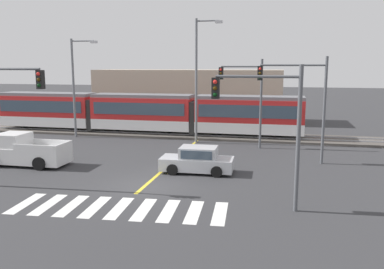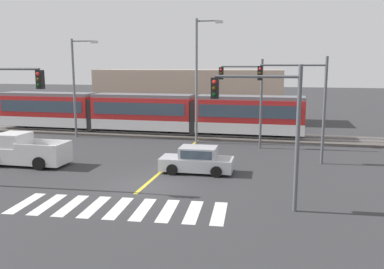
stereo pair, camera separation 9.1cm
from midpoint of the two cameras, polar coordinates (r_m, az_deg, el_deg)
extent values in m
plane|color=#333335|center=(21.26, -6.61, -7.21)|extent=(200.00, 200.00, 0.00)
cube|color=#4C4742|center=(35.60, 1.53, -0.12)|extent=(120.00, 4.00, 0.18)
cube|color=#939399|center=(34.88, 1.30, -0.09)|extent=(120.00, 0.08, 0.10)
cube|color=#939399|center=(36.27, 1.76, 0.29)|extent=(120.00, 0.08, 0.10)
cube|color=silver|center=(41.03, -19.35, 1.90)|extent=(9.00, 2.60, 0.90)
cube|color=red|center=(40.88, -19.46, 3.85)|extent=(9.00, 2.60, 1.90)
cube|color=#384756|center=(39.77, -20.47, 3.71)|extent=(8.28, 0.04, 1.04)
cube|color=slate|center=(40.79, -19.54, 5.37)|extent=(9.00, 2.39, 0.28)
cylinder|color=black|center=(39.83, -16.29, 1.19)|extent=(0.70, 0.20, 0.70)
cylinder|color=black|center=(42.45, -22.15, 1.37)|extent=(0.70, 0.20, 0.70)
cube|color=silver|center=(36.88, -6.73, 1.56)|extent=(9.00, 2.60, 0.90)
cube|color=red|center=(36.71, -6.78, 3.73)|extent=(9.00, 2.60, 1.90)
cube|color=#384756|center=(35.47, -7.49, 3.59)|extent=(8.28, 0.04, 1.04)
cube|color=slate|center=(36.62, -6.81, 5.42)|extent=(9.00, 2.39, 0.28)
cylinder|color=black|center=(36.20, -3.02, 0.75)|extent=(0.70, 0.20, 0.70)
cylinder|color=black|center=(37.84, -10.25, 0.99)|extent=(0.70, 0.20, 0.70)
cube|color=silver|center=(34.90, 8.14, 1.07)|extent=(9.00, 2.60, 0.90)
cube|color=red|center=(34.72, 8.20, 3.35)|extent=(9.00, 2.60, 1.90)
cube|color=#384756|center=(33.40, 8.01, 3.20)|extent=(8.28, 0.04, 1.04)
cube|color=slate|center=(34.62, 8.24, 5.15)|extent=(9.00, 2.39, 0.28)
cylinder|color=black|center=(34.86, 12.18, 0.19)|extent=(0.70, 0.20, 0.70)
cylinder|color=black|center=(35.25, 4.11, 0.49)|extent=(0.70, 0.20, 0.70)
cube|color=#2D2D2D|center=(38.63, -13.42, 2.78)|extent=(0.50, 2.34, 2.80)
cube|color=#2D2D2D|center=(35.49, 0.50, 2.45)|extent=(0.50, 2.34, 2.80)
cube|color=silver|center=(20.09, -22.26, -8.89)|extent=(0.77, 2.83, 0.01)
cube|color=silver|center=(19.57, -19.45, -9.21)|extent=(0.77, 2.83, 0.01)
cube|color=silver|center=(19.09, -16.48, -9.53)|extent=(0.77, 2.83, 0.01)
cube|color=silver|center=(18.67, -13.37, -9.83)|extent=(0.77, 2.83, 0.01)
cube|color=silver|center=(18.30, -10.12, -10.11)|extent=(0.77, 2.83, 0.01)
cube|color=silver|center=(18.00, -6.74, -10.38)|extent=(0.77, 2.83, 0.01)
cube|color=silver|center=(17.75, -3.25, -10.61)|extent=(0.77, 2.83, 0.01)
cube|color=silver|center=(17.58, 0.32, -10.81)|extent=(0.77, 2.83, 0.01)
cube|color=silver|center=(17.47, 3.97, -10.97)|extent=(0.77, 2.83, 0.01)
cube|color=gold|center=(26.75, -2.38, -3.62)|extent=(0.20, 14.58, 0.01)
cube|color=#B7BABF|center=(23.62, 0.77, -4.12)|extent=(4.25, 1.83, 0.72)
cube|color=#B7BABF|center=(23.45, 1.01, -2.52)|extent=(2.15, 1.58, 0.64)
cube|color=#384756|center=(23.64, -1.37, -2.42)|extent=(0.14, 1.43, 0.52)
cube|color=#384756|center=(22.70, 0.67, -2.93)|extent=(1.79, 0.10, 0.48)
cylinder|color=black|center=(23.12, -2.69, -4.94)|extent=(0.65, 0.24, 0.64)
cylinder|color=black|center=(24.72, -1.76, -3.97)|extent=(0.65, 0.24, 0.64)
cylinder|color=black|center=(22.67, 3.53, -5.25)|extent=(0.65, 0.24, 0.64)
cylinder|color=black|center=(24.30, 4.06, -4.23)|extent=(0.65, 0.24, 0.64)
cube|color=silver|center=(27.39, -22.23, -2.61)|extent=(5.42, 2.01, 0.96)
cube|color=silver|center=(27.69, -23.73, -0.68)|extent=(1.72, 1.85, 0.84)
cube|color=#384756|center=(28.13, -24.97, -0.58)|extent=(0.11, 1.69, 0.66)
cube|color=silver|center=(25.84, -21.25, -1.75)|extent=(2.70, 0.14, 0.36)
cube|color=silver|center=(27.36, -19.14, -1.02)|extent=(2.70, 0.14, 0.36)
cube|color=silver|center=(25.86, -17.50, -1.53)|extent=(0.14, 1.96, 0.36)
cylinder|color=black|center=(29.12, -23.66, -2.54)|extent=(0.80, 0.29, 0.80)
cylinder|color=black|center=(25.79, -20.54, -3.83)|extent=(0.80, 0.29, 0.80)
cylinder|color=black|center=(27.41, -18.34, -2.93)|extent=(0.80, 0.29, 0.80)
cylinder|color=#515459|center=(17.42, 14.74, -0.74)|extent=(0.18, 0.18, 6.20)
cylinder|color=#515459|center=(17.18, 9.23, 8.03)|extent=(3.50, 0.12, 0.12)
cube|color=black|center=(17.40, 3.39, 6.51)|extent=(0.32, 0.28, 0.90)
sphere|color=red|center=(17.24, 3.31, 7.38)|extent=(0.18, 0.18, 0.18)
sphere|color=#3A2706|center=(17.26, 3.30, 6.48)|extent=(0.18, 0.18, 0.18)
sphere|color=black|center=(17.27, 3.30, 5.59)|extent=(0.18, 0.18, 0.18)
cylinder|color=#515459|center=(30.51, 9.75, 4.20)|extent=(0.18, 0.18, 6.61)
cylinder|color=#515459|center=(30.50, 7.05, 9.44)|extent=(3.00, 0.12, 0.12)
cube|color=black|center=(30.69, 4.21, 8.56)|extent=(0.32, 0.28, 0.90)
sphere|color=red|center=(30.54, 4.18, 9.06)|extent=(0.18, 0.18, 0.18)
sphere|color=#3A2706|center=(30.54, 4.17, 8.55)|extent=(0.18, 0.18, 0.18)
sphere|color=black|center=(30.55, 4.16, 8.05)|extent=(0.18, 0.18, 0.18)
cylinder|color=#515459|center=(21.87, -24.39, 8.38)|extent=(3.50, 0.12, 0.12)
cube|color=black|center=(20.87, -20.42, 7.24)|extent=(0.32, 0.28, 0.90)
sphere|color=red|center=(20.74, -20.69, 7.96)|extent=(0.18, 0.18, 0.18)
sphere|color=#3A2706|center=(20.75, -20.65, 7.21)|extent=(0.18, 0.18, 0.18)
sphere|color=black|center=(20.76, -20.60, 6.47)|extent=(0.18, 0.18, 0.18)
cylinder|color=#515459|center=(26.52, 18.16, 3.14)|extent=(0.18, 0.18, 6.71)
cylinder|color=#515459|center=(26.26, 14.08, 9.42)|extent=(4.00, 0.12, 0.12)
cube|color=black|center=(26.30, 9.63, 8.48)|extent=(0.32, 0.28, 0.90)
sphere|color=red|center=(26.15, 9.63, 9.07)|extent=(0.18, 0.18, 0.18)
sphere|color=#3A2706|center=(26.15, 9.61, 8.48)|extent=(0.18, 0.18, 0.18)
sphere|color=black|center=(26.16, 9.60, 7.89)|extent=(0.18, 0.18, 0.18)
cylinder|color=slate|center=(36.37, -16.15, 6.20)|extent=(0.20, 0.20, 8.35)
cylinder|color=slate|center=(35.88, -14.99, 12.57)|extent=(2.04, 0.12, 0.12)
cube|color=#B2B2B7|center=(35.42, -13.49, 12.51)|extent=(0.56, 0.28, 0.20)
cylinder|color=slate|center=(32.24, 0.71, 7.38)|extent=(0.20, 0.20, 9.71)
cylinder|color=slate|center=(32.21, 2.32, 15.67)|extent=(1.76, 0.12, 0.12)
cube|color=#B2B2B7|center=(32.05, 3.93, 15.50)|extent=(0.56, 0.28, 0.20)
cube|color=tan|center=(46.05, -0.33, 5.56)|extent=(20.80, 6.00, 5.66)
camera|label=1|loc=(0.05, -89.90, 0.02)|focal=38.00mm
camera|label=2|loc=(0.05, 90.10, -0.02)|focal=38.00mm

